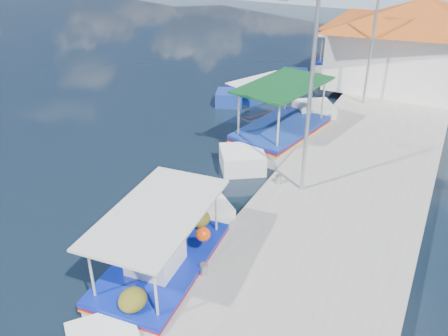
% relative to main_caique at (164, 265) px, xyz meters
% --- Properties ---
extents(ground, '(160.00, 160.00, 0.00)m').
position_rel_main_caique_xyz_m(ground, '(-2.70, 3.12, -0.46)').
color(ground, black).
rests_on(ground, ground).
extents(quay, '(5.00, 44.00, 0.50)m').
position_rel_main_caique_xyz_m(quay, '(3.20, 9.12, -0.21)').
color(quay, '#A4A099').
rests_on(quay, ground).
extents(bollards, '(0.20, 17.20, 0.30)m').
position_rel_main_caique_xyz_m(bollards, '(1.10, 8.37, 0.19)').
color(bollards, '#A5A8AD').
rests_on(bollards, quay).
extents(main_caique, '(2.54, 7.14, 2.36)m').
position_rel_main_caique_xyz_m(main_caique, '(0.00, 0.00, 0.00)').
color(main_caique, white).
rests_on(main_caique, ground).
extents(caique_green_canopy, '(3.20, 7.55, 2.87)m').
position_rel_main_caique_xyz_m(caique_green_canopy, '(-0.32, 9.10, -0.03)').
color(caique_green_canopy, white).
rests_on(caique_green_canopy, ground).
extents(caique_blue_hull, '(3.63, 5.97, 1.16)m').
position_rel_main_caique_xyz_m(caique_blue_hull, '(-3.37, 14.41, -0.14)').
color(caique_blue_hull, navy).
rests_on(caique_blue_hull, ground).
extents(caique_far, '(2.76, 7.22, 2.55)m').
position_rel_main_caique_xyz_m(caique_far, '(-0.80, 21.08, 0.02)').
color(caique_far, white).
rests_on(caique_far, ground).
extents(harbor_building, '(10.49, 10.49, 4.40)m').
position_rel_main_caique_xyz_m(harbor_building, '(3.49, 18.12, 2.32)').
color(harbor_building, white).
rests_on(harbor_building, quay).
extents(lamp_post_near, '(1.21, 0.14, 6.00)m').
position_rel_main_caique_xyz_m(lamp_post_near, '(1.80, 5.12, 3.40)').
color(lamp_post_near, '#A5A8AD').
rests_on(lamp_post_near, quay).
extents(lamp_post_far, '(1.21, 0.14, 6.00)m').
position_rel_main_caique_xyz_m(lamp_post_far, '(1.80, 14.12, 3.40)').
color(lamp_post_far, '#A5A8AD').
rests_on(lamp_post_far, quay).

